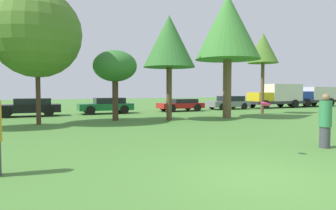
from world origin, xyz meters
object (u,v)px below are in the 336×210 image
object	(u,v)px
tree_6	(263,49)
parked_car_red	(181,104)
parked_car_grey	(229,102)
delivery_truck_blue	(313,96)
tree_4	(169,42)
parked_car_black	(29,107)
tree_3	(115,67)
delivery_truck_yellow	(277,95)
person_catcher	(325,121)
tree_5	(228,28)
parked_car_green	(107,105)
tree_2	(37,34)
frisbee	(266,104)

from	to	relation	value
tree_6	parked_car_red	size ratio (longest dim) A/B	1.57
parked_car_grey	delivery_truck_blue	bearing A→B (deg)	-177.86
tree_4	parked_car_black	world-z (taller)	tree_4
delivery_truck_blue	tree_3	bearing A→B (deg)	14.85
delivery_truck_yellow	person_catcher	bearing A→B (deg)	49.59
person_catcher	parked_car_black	size ratio (longest dim) A/B	0.40
tree_5	tree_6	world-z (taller)	tree_5
parked_car_green	parked_car_red	size ratio (longest dim) A/B	1.06
tree_5	person_catcher	bearing A→B (deg)	-110.29
tree_2	parked_car_black	distance (m)	7.13
tree_4	frisbee	bearing A→B (deg)	-101.52
frisbee	delivery_truck_yellow	size ratio (longest dim) A/B	0.04
tree_3	parked_car_green	xyz separation A→B (m)	(0.86, 5.49, -2.62)
frisbee	tree_6	bearing A→B (deg)	46.29
tree_6	parked_car_red	distance (m)	8.26
tree_5	parked_car_black	xyz separation A→B (m)	(-11.91, 7.12, -5.31)
person_catcher	delivery_truck_blue	world-z (taller)	delivery_truck_blue
person_catcher	tree_2	bearing A→B (deg)	-47.67
tree_4	delivery_truck_yellow	distance (m)	17.83
frisbee	tree_6	size ratio (longest dim) A/B	0.04
tree_5	parked_car_grey	bearing A→B (deg)	51.29
parked_car_green	frisbee	bearing A→B (deg)	92.84
tree_5	delivery_truck_blue	world-z (taller)	tree_5
parked_car_black	parked_car_red	distance (m)	12.24
frisbee	tree_5	xyz separation A→B (m)	(6.25, 9.85, 4.53)
tree_6	delivery_truck_blue	world-z (taller)	tree_6
person_catcher	tree_2	world-z (taller)	tree_2
tree_2	parked_car_red	xyz separation A→B (m)	(11.88, 5.63, -4.27)
tree_3	tree_6	xyz separation A→B (m)	(11.87, -0.12, 1.81)
parked_car_black	delivery_truck_blue	xyz separation A→B (m)	(29.71, 0.03, 0.56)
person_catcher	tree_6	world-z (taller)	tree_6
tree_4	parked_car_green	size ratio (longest dim) A/B	1.51
tree_3	tree_5	size ratio (longest dim) A/B	0.52
tree_6	parked_car_grey	xyz separation A→B (m)	(1.13, 5.65, -4.43)
tree_6	delivery_truck_yellow	bearing A→B (deg)	36.49
parked_car_grey	parked_car_red	bearing A→B (deg)	5.15
frisbee	parked_car_black	xyz separation A→B (m)	(-5.66, 16.96, -0.78)
frisbee	tree_5	bearing A→B (deg)	57.59
tree_6	delivery_truck_blue	size ratio (longest dim) A/B	1.05
parked_car_black	parked_car_green	size ratio (longest dim) A/B	1.03
person_catcher	delivery_truck_blue	size ratio (longest dim) A/B	0.29
tree_2	tree_6	xyz separation A→B (m)	(16.22, 0.23, 0.23)
person_catcher	parked_car_red	distance (m)	17.20
tree_4	tree_2	bearing A→B (deg)	172.12
parked_car_grey	tree_4	bearing A→B (deg)	37.22
delivery_truck_yellow	tree_6	bearing A→B (deg)	39.03
parked_car_red	tree_6	bearing A→B (deg)	131.31
tree_3	tree_4	size ratio (longest dim) A/B	0.67
tree_3	parked_car_black	distance (m)	7.64
tree_4	person_catcher	bearing A→B (deg)	-86.77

